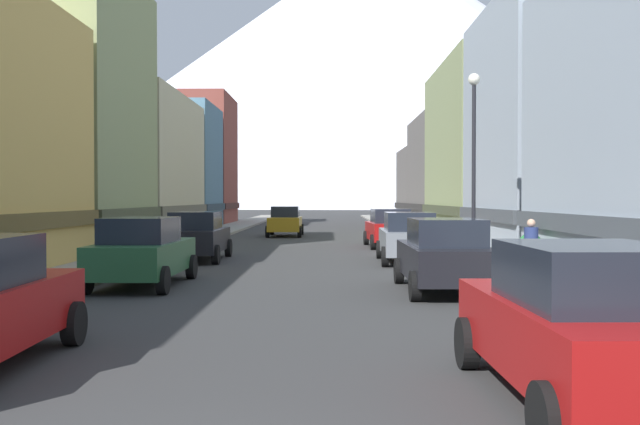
% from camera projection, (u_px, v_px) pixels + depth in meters
% --- Properties ---
extents(sidewalk_left, '(2.50, 100.00, 0.15)m').
position_uv_depth(sidewalk_left, '(199.00, 238.00, 39.66)').
color(sidewalk_left, gray).
rests_on(sidewalk_left, ground).
extents(sidewalk_right, '(2.50, 100.00, 0.15)m').
position_uv_depth(sidewalk_right, '(423.00, 238.00, 39.50)').
color(sidewalk_right, gray).
rests_on(sidewalk_right, ground).
extents(storefront_left_2, '(8.42, 9.18, 11.92)m').
position_uv_depth(storefront_left_2, '(38.00, 117.00, 30.76)').
color(storefront_left_2, '#8C9966').
rests_on(storefront_left_2, ground).
extents(storefront_left_3, '(6.93, 12.88, 8.35)m').
position_uv_depth(storefront_left_3, '(130.00, 169.00, 42.21)').
color(storefront_left_3, beige).
rests_on(storefront_left_3, ground).
extents(storefront_left_4, '(7.75, 8.30, 9.18)m').
position_uv_depth(storefront_left_4, '(165.00, 169.00, 53.14)').
color(storefront_left_4, slate).
rests_on(storefront_left_4, ground).
extents(storefront_left_5, '(7.40, 8.73, 11.15)m').
position_uv_depth(storefront_left_5, '(191.00, 162.00, 62.12)').
color(storefront_left_5, brown).
rests_on(storefront_left_5, ground).
extents(storefront_right_2, '(7.93, 9.98, 10.20)m').
position_uv_depth(storefront_right_2, '(578.00, 134.00, 29.42)').
color(storefront_right_2, '#99A5B2').
rests_on(storefront_right_2, ground).
extents(storefront_right_3, '(8.99, 13.49, 10.05)m').
position_uv_depth(storefront_right_3, '(515.00, 154.00, 41.49)').
color(storefront_right_3, '#8C9966').
rests_on(storefront_right_3, ground).
extents(storefront_right_4, '(6.33, 10.77, 8.28)m').
position_uv_depth(storefront_right_4, '(455.00, 175.00, 53.77)').
color(storefront_right_4, '#66605B').
rests_on(storefront_right_4, ground).
extents(storefront_right_5, '(8.01, 9.43, 6.65)m').
position_uv_depth(storefront_right_5, '(444.00, 188.00, 63.97)').
color(storefront_right_5, '#66605B').
rests_on(storefront_right_5, ground).
extents(car_left_1, '(2.10, 4.42, 1.78)m').
position_uv_depth(car_left_1, '(142.00, 251.00, 18.34)').
color(car_left_1, '#265933').
rests_on(car_left_1, ground).
extents(car_left_2, '(2.09, 4.42, 1.78)m').
position_uv_depth(car_left_2, '(197.00, 236.00, 25.91)').
color(car_left_2, black).
rests_on(car_left_2, ground).
extents(car_right_0, '(2.14, 4.44, 1.78)m').
position_uv_depth(car_right_0, '(585.00, 324.00, 7.78)').
color(car_right_0, '#9E1111').
rests_on(car_right_0, ground).
extents(car_right_1, '(2.09, 4.42, 1.78)m').
position_uv_depth(car_right_1, '(445.00, 255.00, 17.22)').
color(car_right_1, black).
rests_on(car_right_1, ground).
extents(car_right_2, '(2.12, 4.43, 1.78)m').
position_uv_depth(car_right_2, '(408.00, 237.00, 25.02)').
color(car_right_2, slate).
rests_on(car_right_2, ground).
extents(car_right_3, '(2.22, 4.47, 1.78)m').
position_uv_depth(car_right_3, '(389.00, 228.00, 32.89)').
color(car_right_3, '#9E1111').
rests_on(car_right_3, ground).
extents(car_driving_0, '(2.06, 4.40, 1.78)m').
position_uv_depth(car_driving_0, '(285.00, 221.00, 42.56)').
color(car_driving_0, '#B28419').
rests_on(car_driving_0, ground).
extents(trash_bin_right, '(0.59, 0.59, 0.98)m').
position_uv_depth(trash_bin_right, '(610.00, 284.00, 13.53)').
color(trash_bin_right, '#4C5156').
rests_on(trash_bin_right, sidewalk_right).
extents(potted_plant_0, '(0.68, 0.68, 1.00)m').
position_uv_depth(potted_plant_0, '(9.00, 260.00, 17.81)').
color(potted_plant_0, brown).
rests_on(potted_plant_0, sidewalk_left).
extents(potted_plant_1, '(0.72, 0.72, 1.08)m').
position_uv_depth(potted_plant_1, '(530.00, 247.00, 21.20)').
color(potted_plant_1, brown).
rests_on(potted_plant_1, sidewalk_right).
extents(pedestrian_0, '(0.36, 0.36, 1.58)m').
position_uv_depth(pedestrian_0, '(531.00, 252.00, 18.48)').
color(pedestrian_0, navy).
rests_on(pedestrian_0, sidewalk_right).
extents(streetlamp_right, '(0.36, 0.36, 5.86)m').
position_uv_depth(streetlamp_right, '(474.00, 141.00, 21.35)').
color(streetlamp_right, black).
rests_on(streetlamp_right, sidewalk_right).
extents(mountain_backdrop, '(260.05, 260.05, 99.52)m').
position_uv_depth(mountain_backdrop, '(375.00, 70.00, 263.28)').
color(mountain_backdrop, silver).
rests_on(mountain_backdrop, ground).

